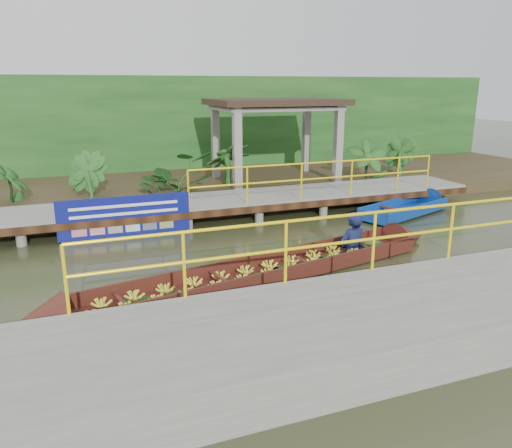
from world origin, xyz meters
name	(u,v)px	position (x,y,z in m)	size (l,w,h in m)	color
ground	(261,256)	(0.00, 0.00, 0.00)	(80.00, 80.00, 0.00)	#282E17
land_strip	(184,185)	(0.00, 7.50, 0.23)	(30.00, 8.00, 0.45)	#34271A
far_dock	(217,202)	(0.02, 3.43, 0.48)	(16.00, 2.06, 1.66)	slate
near_dock	(425,315)	(1.00, -4.20, 0.30)	(18.00, 2.40, 1.73)	slate
pavilion	(276,110)	(3.00, 6.30, 2.82)	(4.40, 3.00, 3.00)	slate
foliage_backdrop	(168,129)	(0.00, 10.00, 2.00)	(30.00, 0.80, 4.00)	#164014
vendor_boat	(282,260)	(-0.02, -1.17, 0.29)	(9.25, 2.80, 2.28)	#3C1610
moored_blue_boat	(420,206)	(6.00, 2.15, 0.16)	(3.75, 2.15, 0.87)	navy
blue_banner	(125,216)	(-2.61, 2.48, 0.56)	(3.19, 0.04, 1.00)	navy
tropical_plants	(226,164)	(0.90, 5.30, 1.24)	(14.27, 1.27, 1.58)	#164014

